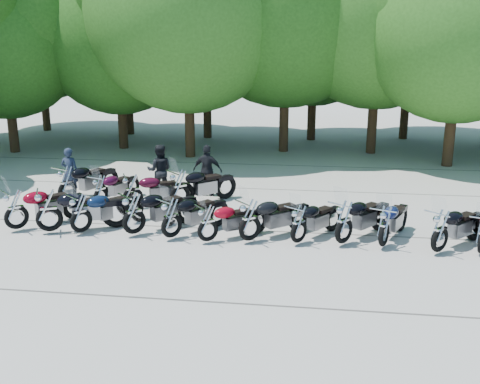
# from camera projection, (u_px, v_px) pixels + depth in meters

# --- Properties ---
(ground) EXTENTS (90.00, 90.00, 0.00)m
(ground) POSITION_uv_depth(u_px,v_px,m) (232.00, 249.00, 14.26)
(ground) COLOR gray
(ground) RESTS_ON ground
(tree_1) EXTENTS (6.97, 6.97, 8.55)m
(tree_1) POSITION_uv_depth(u_px,v_px,m) (3.00, 41.00, 25.21)
(tree_1) COLOR #3A2614
(tree_1) RESTS_ON ground
(tree_2) EXTENTS (7.31, 7.31, 8.97)m
(tree_2) POSITION_uv_depth(u_px,v_px,m) (118.00, 36.00, 26.06)
(tree_2) COLOR #3A2614
(tree_2) RESTS_ON ground
(tree_3) EXTENTS (8.70, 8.70, 10.67)m
(tree_3) POSITION_uv_depth(u_px,v_px,m) (187.00, 11.00, 23.80)
(tree_3) COLOR #3A2614
(tree_3) RESTS_ON ground
(tree_4) EXTENTS (9.13, 9.13, 11.20)m
(tree_4) POSITION_uv_depth(u_px,v_px,m) (286.00, 5.00, 24.96)
(tree_4) COLOR #3A2614
(tree_4) RESTS_ON ground
(tree_5) EXTENTS (9.04, 9.04, 11.10)m
(tree_5) POSITION_uv_depth(u_px,v_px,m) (380.00, 6.00, 24.56)
(tree_5) COLOR #3A2614
(tree_5) RESTS_ON ground
(tree_6) EXTENTS (8.00, 8.00, 9.82)m
(tree_6) POSITION_uv_depth(u_px,v_px,m) (461.00, 22.00, 22.10)
(tree_6) COLOR #3A2614
(tree_6) RESTS_ON ground
(tree_9) EXTENTS (7.59, 7.59, 9.32)m
(tree_9) POSITION_uv_depth(u_px,v_px,m) (38.00, 32.00, 31.35)
(tree_9) COLOR #3A2614
(tree_9) RESTS_ON ground
(tree_10) EXTENTS (7.78, 7.78, 9.55)m
(tree_10) POSITION_uv_depth(u_px,v_px,m) (125.00, 29.00, 30.05)
(tree_10) COLOR #3A2614
(tree_10) RESTS_ON ground
(tree_11) EXTENTS (7.56, 7.56, 9.28)m
(tree_11) POSITION_uv_depth(u_px,v_px,m) (206.00, 32.00, 29.00)
(tree_11) COLOR #3A2614
(tree_11) RESTS_ON ground
(tree_12) EXTENTS (7.88, 7.88, 9.67)m
(tree_12) POSITION_uv_depth(u_px,v_px,m) (315.00, 27.00, 28.27)
(tree_12) COLOR #3A2614
(tree_12) RESTS_ON ground
(tree_13) EXTENTS (8.31, 8.31, 10.20)m
(tree_13) POSITION_uv_depth(u_px,v_px,m) (412.00, 21.00, 28.52)
(tree_13) COLOR #3A2614
(tree_13) RESTS_ON ground
(motorcycle_0) EXTENTS (2.14, 2.20, 1.33)m
(motorcycle_0) POSITION_uv_depth(u_px,v_px,m) (16.00, 208.00, 15.43)
(motorcycle_0) COLOR maroon
(motorcycle_0) RESTS_ON ground
(motorcycle_1) EXTENTS (2.58, 1.74, 1.41)m
(motorcycle_1) POSITION_uv_depth(u_px,v_px,m) (49.00, 209.00, 15.21)
(motorcycle_1) COLOR black
(motorcycle_1) RESTS_ON ground
(motorcycle_2) EXTENTS (1.95, 2.17, 1.27)m
(motorcycle_2) POSITION_uv_depth(u_px,v_px,m) (81.00, 212.00, 15.18)
(motorcycle_2) COLOR #0C1A36
(motorcycle_2) RESTS_ON ground
(motorcycle_3) EXTENTS (2.18, 2.23, 1.35)m
(motorcycle_3) POSITION_uv_depth(u_px,v_px,m) (134.00, 212.00, 15.04)
(motorcycle_3) COLOR black
(motorcycle_3) RESTS_ON ground
(motorcycle_4) EXTENTS (1.96, 2.19, 1.28)m
(motorcycle_4) POSITION_uv_depth(u_px,v_px,m) (171.00, 217.00, 14.77)
(motorcycle_4) COLOR black
(motorcycle_4) RESTS_ON ground
(motorcycle_5) EXTENTS (2.02, 1.75, 1.16)m
(motorcycle_5) POSITION_uv_depth(u_px,v_px,m) (208.00, 222.00, 14.52)
(motorcycle_5) COLOR maroon
(motorcycle_5) RESTS_ON ground
(motorcycle_6) EXTENTS (2.22, 2.06, 1.32)m
(motorcycle_6) POSITION_uv_depth(u_px,v_px,m) (250.00, 219.00, 14.53)
(motorcycle_6) COLOR black
(motorcycle_6) RESTS_ON ground
(motorcycle_7) EXTENTS (1.77, 2.07, 1.19)m
(motorcycle_7) POSITION_uv_depth(u_px,v_px,m) (299.00, 223.00, 14.42)
(motorcycle_7) COLOR black
(motorcycle_7) RESTS_ON ground
(motorcycle_8) EXTENTS (2.04, 2.30, 1.34)m
(motorcycle_8) POSITION_uv_depth(u_px,v_px,m) (344.00, 221.00, 14.34)
(motorcycle_8) COLOR black
(motorcycle_8) RESTS_ON ground
(motorcycle_9) EXTENTS (1.50, 2.29, 1.25)m
(motorcycle_9) POSITION_uv_depth(u_px,v_px,m) (385.00, 225.00, 14.16)
(motorcycle_9) COLOR #0E163F
(motorcycle_9) RESTS_ON ground
(motorcycle_10) EXTENTS (2.07, 2.11, 1.28)m
(motorcycle_10) POSITION_uv_depth(u_px,v_px,m) (440.00, 230.00, 13.76)
(motorcycle_10) COLOR black
(motorcycle_10) RESTS_ON ground
(motorcycle_12) EXTENTS (1.78, 2.58, 1.41)m
(motorcycle_12) POSITION_uv_depth(u_px,v_px,m) (67.00, 183.00, 17.96)
(motorcycle_12) COLOR black
(motorcycle_12) RESTS_ON ground
(motorcycle_13) EXTENTS (1.37, 2.17, 1.18)m
(motorcycle_13) POSITION_uv_depth(u_px,v_px,m) (100.00, 190.00, 17.61)
(motorcycle_13) COLOR #3A0724
(motorcycle_13) RESTS_ON ground
(motorcycle_14) EXTENTS (2.31, 1.53, 1.26)m
(motorcycle_14) POSITION_uv_depth(u_px,v_px,m) (133.00, 190.00, 17.45)
(motorcycle_14) COLOR #3B0819
(motorcycle_14) RESTS_ON ground
(motorcycle_15) EXTENTS (2.27, 2.23, 1.38)m
(motorcycle_15) POSITION_uv_depth(u_px,v_px,m) (180.00, 187.00, 17.57)
(motorcycle_15) COLOR black
(motorcycle_15) RESTS_ON ground
(rider_0) EXTENTS (0.63, 0.44, 1.67)m
(rider_0) POSITION_uv_depth(u_px,v_px,m) (70.00, 172.00, 18.87)
(rider_0) COLOR #1B2439
(rider_0) RESTS_ON ground
(rider_1) EXTENTS (0.95, 0.79, 1.77)m
(rider_1) POSITION_uv_depth(u_px,v_px,m) (160.00, 171.00, 18.88)
(rider_1) COLOR black
(rider_1) RESTS_ON ground
(rider_2) EXTENTS (1.07, 0.56, 1.74)m
(rider_2) POSITION_uv_depth(u_px,v_px,m) (208.00, 171.00, 18.93)
(rider_2) COLOR black
(rider_2) RESTS_ON ground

